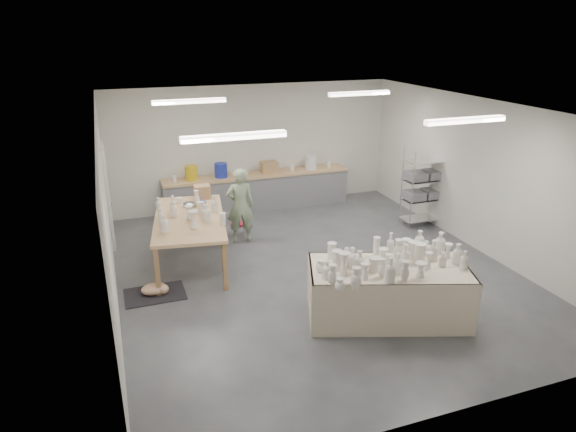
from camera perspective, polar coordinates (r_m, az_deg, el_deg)
name	(u,v)px	position (r m, az deg, el deg)	size (l,w,h in m)	color
room	(309,163)	(8.94, 2.35, 5.91)	(8.00, 8.02, 3.00)	#424449
back_counter	(257,190)	(12.67, -3.42, 2.90)	(4.60, 0.60, 1.24)	tan
wire_shelf	(423,186)	(11.90, 14.81, 3.25)	(0.88, 0.48, 1.80)	silver
drying_table	(388,290)	(8.12, 11.02, -8.03)	(2.66, 1.92, 1.23)	olive
work_table	(190,216)	(9.77, -10.84, 0.00)	(1.65, 2.69, 1.28)	tan
rug	(155,294)	(9.09, -14.57, -8.40)	(1.00, 0.70, 0.02)	black
cat	(156,289)	(9.03, -14.48, -7.84)	(0.48, 0.37, 0.19)	white
potter	(240,206)	(10.66, -5.33, 1.16)	(0.58, 0.38, 1.58)	#91A882
red_stool	(238,225)	(11.09, -5.60, -0.97)	(0.41, 0.41, 0.30)	red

